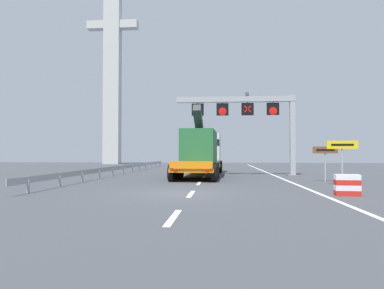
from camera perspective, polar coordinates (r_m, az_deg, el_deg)
The scene contains 10 objects.
ground at distance 16.08m, azimuth -2.10°, elevation -7.81°, with size 112.00×112.00×0.00m, color #424449.
lane_markings at distance 42.07m, azimuth 2.85°, elevation -3.90°, with size 0.20×66.87×0.01m.
edge_line_right at distance 28.26m, azimuth 13.49°, elevation -5.03°, with size 0.20×63.00×0.01m, color silver.
overhead_lane_gantry at distance 29.56m, azimuth 9.35°, elevation 5.05°, with size 9.82×0.90×6.75m.
heavy_haul_truck_orange at distance 29.99m, azimuth 1.69°, elevation -1.08°, with size 3.46×14.14×5.30m.
exit_sign_yellow at distance 22.01m, azimuth 22.77°, elevation -0.93°, with size 1.73×0.15×2.52m.
tourist_info_sign_brown at distance 24.13m, azimuth 20.43°, elevation -1.56°, with size 1.55×0.15×2.23m.
crash_barrier_striped at distance 16.55m, azimuth 23.43°, elevation -5.94°, with size 1.04×0.58×0.90m.
guardrail_left at distance 33.89m, azimuth -10.21°, elevation -3.52°, with size 0.13×37.73×0.76m.
bridge_pylon_distant at distance 67.10m, azimuth -12.51°, elevation 14.50°, with size 9.00×2.00×39.65m.
Camera 1 is at (1.88, -15.88, 1.77)m, focal length 33.56 mm.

